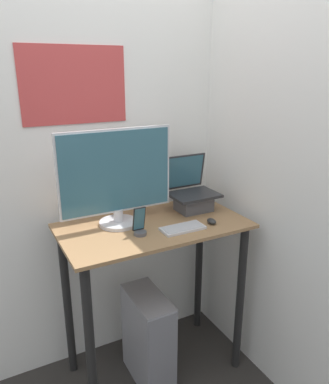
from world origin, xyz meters
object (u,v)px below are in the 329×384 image
object	(u,v)px
keyboard	(183,228)
cell_phone	(140,226)
mouse	(212,221)
laptop	(192,196)
monitor	(117,180)
computer_tower	(148,338)

from	to	relation	value
keyboard	cell_phone	world-z (taller)	cell_phone
keyboard	mouse	distance (m)	0.18
laptop	cell_phone	distance (m)	0.48
cell_phone	monitor	bearing A→B (deg)	105.17
mouse	computer_tower	distance (m)	0.81
monitor	computer_tower	bearing A→B (deg)	-54.65
keyboard	mouse	bearing A→B (deg)	-2.63
monitor	cell_phone	size ratio (longest dim) A/B	4.19
monitor	keyboard	xyz separation A→B (m)	(0.28, -0.23, -0.25)
keyboard	computer_tower	size ratio (longest dim) A/B	0.41
monitor	mouse	xyz separation A→B (m)	(0.46, -0.24, -0.25)
mouse	laptop	bearing A→B (deg)	84.94
mouse	cell_phone	bearing A→B (deg)	171.98
keyboard	cell_phone	distance (m)	0.24
monitor	computer_tower	distance (m)	0.99
keyboard	mouse	size ratio (longest dim) A/B	3.53
laptop	computer_tower	distance (m)	0.90
mouse	computer_tower	bearing A→B (deg)	165.52
cell_phone	computer_tower	xyz separation A→B (m)	(0.05, 0.03, -0.76)
monitor	cell_phone	bearing A→B (deg)	-74.83
keyboard	cell_phone	size ratio (longest dim) A/B	1.57
mouse	cell_phone	xyz separation A→B (m)	(-0.42, 0.06, 0.03)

